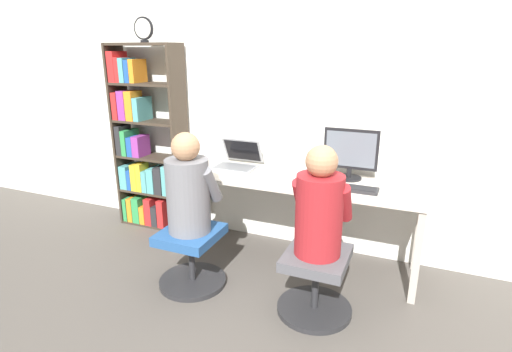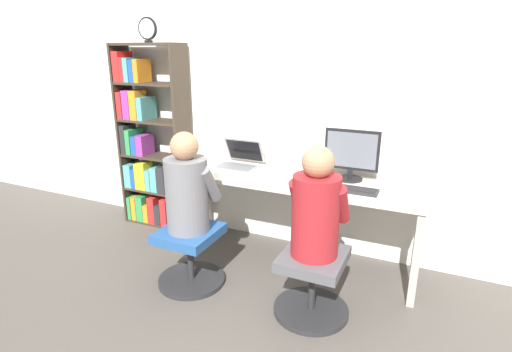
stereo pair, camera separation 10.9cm
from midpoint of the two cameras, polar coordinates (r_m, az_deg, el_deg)
name	(u,v)px [view 2 (the right image)]	position (r m, az deg, el deg)	size (l,w,h in m)	color
ground_plane	(279,276)	(3.26, 4.28, -14.12)	(14.00, 14.00, 0.00)	#4C4742
wall_back	(310,101)	(3.40, 8.68, 10.51)	(10.00, 0.05, 2.60)	silver
desk	(294,188)	(3.22, 6.36, -1.68)	(2.02, 0.57, 0.73)	beige
desktop_monitor	(351,155)	(3.20, 14.40, 2.90)	(0.42, 0.20, 0.40)	black
laptop	(239,162)	(3.48, -1.61, 2.06)	(0.36, 0.35, 0.24)	gray
keyboard	(347,189)	(3.00, 13.89, -1.79)	(0.44, 0.14, 0.03)	#232326
computer_mouse_by_keyboard	(309,182)	(3.07, 8.62, -0.86)	(0.06, 0.11, 0.04)	black
office_chair_left	(312,281)	(2.77, 9.18, -14.63)	(0.51, 0.51, 0.44)	#262628
office_chair_right	(190,254)	(3.09, -8.35, -10.95)	(0.51, 0.51, 0.44)	#262628
person_at_monitor	(316,208)	(2.54, 9.79, -4.58)	(0.37, 0.34, 0.72)	maroon
person_at_laptop	(187,188)	(2.89, -8.75, -1.73)	(0.38, 0.35, 0.73)	slate
bookshelf	(148,148)	(4.04, -14.43, 3.83)	(0.71, 0.27, 1.77)	#382D23
desk_clock	(148,29)	(3.80, -14.41, 19.66)	(0.19, 0.03, 0.21)	black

